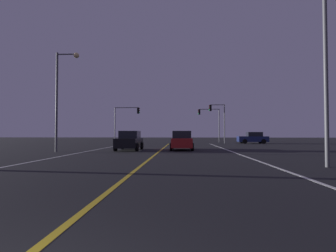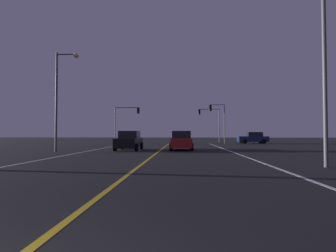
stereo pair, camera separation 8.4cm
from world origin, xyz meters
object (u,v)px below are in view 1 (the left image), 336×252
Objects in this scene: car_ahead_far at (182,141)px; traffic_light_near_left at (127,116)px; traffic_light_far_right at (209,117)px; street_lamp_right_near at (313,39)px; car_oncoming at (130,141)px; car_crossing_side at (253,138)px; traffic_light_near_right at (217,115)px; street_lamp_left_mid at (62,89)px.

traffic_light_near_left reaches higher than car_ahead_far.
street_lamp_right_near reaches higher than traffic_light_far_right.
car_oncoming is 16.62m from traffic_light_near_left.
street_lamp_right_near is at bearing 80.34° from car_crossing_side.
street_lamp_right_near is at bearing 91.17° from traffic_light_near_right.
car_crossing_side is 19.19m from car_ahead_far.
traffic_light_far_right is at bearing 156.82° from car_oncoming.
car_ahead_far is at bearing -64.25° from street_lamp_right_near.
traffic_light_near_left is 18.49m from street_lamp_left_mid.
car_ahead_far is 10.96m from street_lamp_left_mid.
car_crossing_side is 1.00× the size of car_ahead_far.
street_lamp_left_mid is (-1.47, -18.41, 1.01)m from traffic_light_near_left.
street_lamp_right_near is at bearing -62.95° from traffic_light_near_left.
traffic_light_far_right reaches higher than car_crossing_side.
car_oncoming is 0.54× the size of street_lamp_left_mid.
car_crossing_side is 0.77× the size of traffic_light_far_right.
traffic_light_near_right is at bearing 8.26° from car_crossing_side.
car_crossing_side is at bearing 2.37° from traffic_light_near_left.
car_ahead_far is 0.80× the size of traffic_light_near_left.
traffic_light_near_right is (-5.32, -0.77, 3.37)m from car_crossing_side.
car_oncoming is (-15.14, -16.69, 0.00)m from car_crossing_side.
car_oncoming is 0.75× the size of traffic_light_near_right.
car_oncoming is at bearing -77.48° from traffic_light_near_left.
traffic_light_near_left is 30.62m from street_lamp_right_near.
car_crossing_side is 28.14m from street_lamp_left_mid.
car_oncoming is at bearing 47.78° from car_crossing_side.
car_crossing_side is 0.54× the size of street_lamp_left_mid.
traffic_light_near_left is at bearing -62.95° from street_lamp_right_near.
street_lamp_right_near reaches higher than traffic_light_near_right.
traffic_light_far_right is at bearing 23.41° from traffic_light_near_left.
car_ahead_far is 0.48× the size of street_lamp_right_near.
street_lamp_left_mid reaches higher than car_ahead_far.
street_lamp_left_mid reaches higher than traffic_light_near_left.
traffic_light_near_left is 0.60× the size of street_lamp_right_near.
street_lamp_right_near reaches higher than traffic_light_near_left.
car_ahead_far is at bearing 56.68° from car_crossing_side.
street_lamp_right_near reaches higher than street_lamp_left_mid.
car_oncoming is 1.00× the size of car_ahead_far.
car_oncoming is 0.80× the size of traffic_light_near_left.
car_ahead_far is at bearing -61.94° from traffic_light_near_left.
traffic_light_far_right is at bearing -83.27° from traffic_light_near_right.
car_ahead_far is at bearing 77.59° from traffic_light_far_right.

